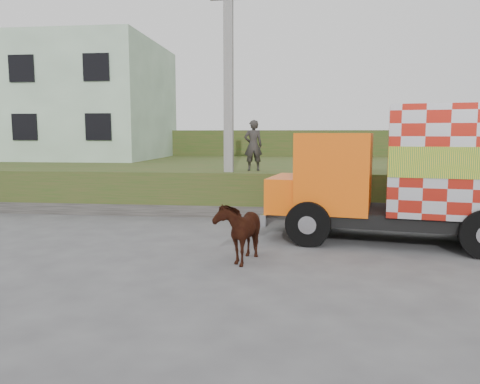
# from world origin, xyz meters

# --- Properties ---
(ground) EXTENTS (120.00, 120.00, 0.00)m
(ground) POSITION_xyz_m (0.00, 0.00, 0.00)
(ground) COLOR #474749
(ground) RESTS_ON ground
(embankment) EXTENTS (40.00, 12.00, 1.50)m
(embankment) POSITION_xyz_m (0.00, 10.00, 0.75)
(embankment) COLOR #2C4E1A
(embankment) RESTS_ON ground
(embankment_far) EXTENTS (40.00, 12.00, 3.00)m
(embankment_far) POSITION_xyz_m (0.00, 22.00, 1.50)
(embankment_far) COLOR #2C4E1A
(embankment_far) RESTS_ON ground
(retaining_strip) EXTENTS (16.00, 0.50, 0.40)m
(retaining_strip) POSITION_xyz_m (-2.00, 4.20, 0.20)
(retaining_strip) COLOR #595651
(retaining_strip) RESTS_ON ground
(building) EXTENTS (10.00, 8.00, 6.00)m
(building) POSITION_xyz_m (-11.00, 13.00, 4.50)
(building) COLOR silver
(building) RESTS_ON embankment
(utility_pole) EXTENTS (1.20, 0.30, 8.00)m
(utility_pole) POSITION_xyz_m (-1.00, 4.60, 4.08)
(utility_pole) COLOR gray
(utility_pole) RESTS_ON ground
(cargo_truck) EXTENTS (8.09, 3.88, 3.47)m
(cargo_truck) POSITION_xyz_m (4.90, 0.97, 1.79)
(cargo_truck) COLOR black
(cargo_truck) RESTS_ON ground
(cow) EXTENTS (1.02, 1.71, 1.35)m
(cow) POSITION_xyz_m (0.06, -1.12, 0.68)
(cow) COLOR black
(cow) RESTS_ON ground
(pedestrian) EXTENTS (0.73, 0.56, 1.77)m
(pedestrian) POSITION_xyz_m (-0.22, 5.18, 2.38)
(pedestrian) COLOR #2A2825
(pedestrian) RESTS_ON embankment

